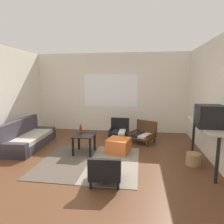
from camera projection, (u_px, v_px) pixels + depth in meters
The scene contains 14 objects.
ground_plane at pixel (89, 167), 4.08m from camera, with size 7.80×7.80×0.00m, color #56331E.
far_wall_with_window at pixel (111, 93), 6.85m from camera, with size 5.60×0.13×2.70m.
area_rug at pixel (90, 161), 4.33m from camera, with size 2.13×2.01×0.01m.
couch at pixel (28, 139), 5.27m from camera, with size 0.80×1.82×0.74m.
coffee_table at pixel (84, 139), 4.78m from camera, with size 0.50×0.53×0.47m.
armchair_by_window at pixel (119, 130), 6.10m from camera, with size 0.58×0.63×0.60m.
armchair_striped_foreground at pixel (105, 171), 3.38m from camera, with size 0.59×0.63×0.53m.
armchair_corner at pixel (144, 133), 5.67m from camera, with size 0.84×0.81×0.61m.
ottoman_orange at pixel (119, 146), 4.86m from camera, with size 0.52×0.52×0.35m, color #D1662D.
console_shelf at pixel (204, 129), 4.08m from camera, with size 0.37×1.69×0.88m.
crt_television at pixel (210, 116), 3.76m from camera, with size 0.50×0.42×0.43m.
clay_vase at pixel (201, 116), 4.33m from camera, with size 0.24×0.24×0.35m.
glass_bottle at pixel (81, 130), 4.80m from camera, with size 0.06×0.06×0.26m.
wicker_basket at pixel (193, 159), 4.16m from camera, with size 0.30×0.30×0.25m, color #9E7A4C.
Camera 1 is at (1.04, -3.73, 1.78)m, focal length 31.45 mm.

